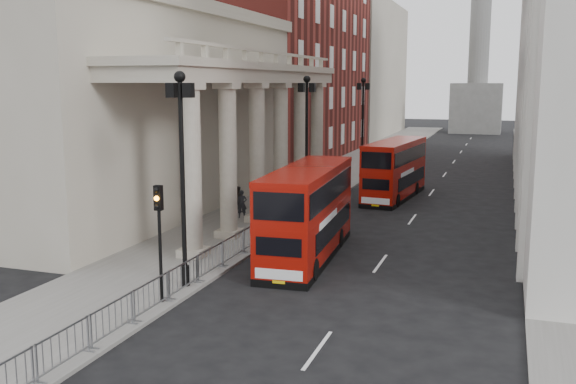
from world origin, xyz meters
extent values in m
plane|color=black|center=(0.00, 0.00, 0.00)|extent=(260.00, 260.00, 0.00)
cube|color=slate|center=(-3.00, 30.00, 0.06)|extent=(6.00, 140.00, 0.12)
cube|color=slate|center=(13.50, 30.00, 0.06)|extent=(3.00, 140.00, 0.12)
cube|color=slate|center=(-0.05, 30.00, 0.07)|extent=(0.20, 140.00, 0.14)
cube|color=#A29A88|center=(-10.50, 18.00, 6.00)|extent=(9.00, 28.00, 12.00)
cube|color=maroon|center=(-10.50, 48.00, 11.00)|extent=(9.00, 32.00, 22.00)
cube|color=#A29A88|center=(-10.50, 80.00, 10.00)|extent=(9.00, 30.00, 20.00)
cube|color=#60605E|center=(6.00, 92.00, 4.00)|extent=(8.00, 8.00, 8.00)
cylinder|color=black|center=(-0.60, 4.00, 0.52)|extent=(0.36, 0.36, 0.80)
cylinder|color=black|center=(-0.60, 4.00, 4.12)|extent=(0.18, 0.18, 8.00)
sphere|color=black|center=(-0.60, 4.00, 8.22)|extent=(0.44, 0.44, 0.44)
cube|color=black|center=(-0.25, 4.00, 7.72)|extent=(0.35, 0.35, 0.55)
cube|color=black|center=(-0.95, 4.00, 7.72)|extent=(0.35, 0.35, 0.55)
cylinder|color=black|center=(-0.60, 20.00, 0.52)|extent=(0.36, 0.36, 0.80)
cylinder|color=black|center=(-0.60, 20.00, 4.12)|extent=(0.18, 0.18, 8.00)
sphere|color=black|center=(-0.60, 20.00, 8.22)|extent=(0.44, 0.44, 0.44)
cube|color=black|center=(-0.25, 20.00, 7.72)|extent=(0.35, 0.35, 0.55)
cube|color=black|center=(-0.95, 20.00, 7.72)|extent=(0.35, 0.35, 0.55)
cylinder|color=black|center=(-0.60, 36.00, 0.52)|extent=(0.36, 0.36, 0.80)
cylinder|color=black|center=(-0.60, 36.00, 4.12)|extent=(0.18, 0.18, 8.00)
sphere|color=black|center=(-0.60, 36.00, 8.22)|extent=(0.44, 0.44, 0.44)
cube|color=black|center=(-0.25, 36.00, 7.72)|extent=(0.35, 0.35, 0.55)
cube|color=black|center=(-0.95, 36.00, 7.72)|extent=(0.35, 0.35, 0.55)
cylinder|color=black|center=(-0.50, 2.00, 1.82)|extent=(0.12, 0.12, 3.40)
cube|color=black|center=(-0.50, 2.00, 3.97)|extent=(0.28, 0.22, 0.90)
sphere|color=black|center=(-0.50, 1.87, 4.27)|extent=(0.18, 0.18, 0.18)
sphere|color=orange|center=(-0.50, 1.87, 3.97)|extent=(0.18, 0.18, 0.18)
sphere|color=black|center=(-0.50, 1.87, 3.67)|extent=(0.18, 0.18, 0.18)
cube|color=gray|center=(-0.35, -6.00, 0.67)|extent=(0.50, 2.30, 1.10)
cube|color=gray|center=(-0.35, -3.65, 0.67)|extent=(0.50, 2.30, 1.10)
cube|color=gray|center=(-0.35, -1.30, 0.67)|extent=(0.50, 2.30, 1.10)
cube|color=gray|center=(-0.35, 1.05, 0.67)|extent=(0.50, 2.30, 1.10)
cube|color=gray|center=(-0.35, 3.40, 0.67)|extent=(0.50, 2.30, 1.10)
cube|color=gray|center=(-0.35, 5.75, 0.67)|extent=(0.50, 2.30, 1.10)
cube|color=gray|center=(-0.35, 8.10, 0.67)|extent=(0.50, 2.30, 1.10)
cube|color=gray|center=(-0.35, 10.45, 0.67)|extent=(0.50, 2.30, 1.10)
cube|color=#900E06|center=(2.61, 9.90, 1.25)|extent=(2.93, 9.83, 1.85)
cube|color=#900E06|center=(2.61, 9.90, 3.16)|extent=(2.93, 9.83, 1.62)
cube|color=#900E06|center=(2.61, 9.90, 4.09)|extent=(2.97, 9.87, 0.23)
cube|color=black|center=(2.61, 9.90, 0.16)|extent=(2.95, 9.83, 0.32)
cube|color=black|center=(2.61, 9.90, 1.48)|extent=(2.86, 7.99, 0.92)
cube|color=black|center=(2.61, 9.90, 3.26)|extent=(2.95, 9.28, 1.02)
cube|color=white|center=(2.92, 5.07, 0.60)|extent=(1.94, 0.18, 0.42)
cube|color=yellow|center=(2.92, 5.06, 0.30)|extent=(0.51, 0.07, 0.12)
cylinder|color=black|center=(1.79, 6.47, 0.46)|extent=(0.35, 0.94, 0.92)
cylinder|color=black|center=(3.87, 6.60, 0.46)|extent=(0.35, 0.94, 0.92)
cylinder|color=black|center=(1.43, 12.10, 0.46)|extent=(0.35, 0.94, 0.92)
cylinder|color=black|center=(3.51, 12.23, 0.46)|extent=(0.35, 0.94, 0.92)
cube|color=#9F0F07|center=(3.77, 26.78, 1.20)|extent=(3.06, 9.48, 1.77)
cube|color=#9F0F07|center=(3.77, 26.78, 3.04)|extent=(3.06, 9.48, 1.55)
cube|color=#9F0F07|center=(3.77, 26.78, 3.93)|extent=(3.10, 9.52, 0.22)
cube|color=black|center=(3.77, 26.78, 0.16)|extent=(3.08, 9.48, 0.31)
cube|color=black|center=(3.77, 26.78, 1.42)|extent=(2.95, 7.72, 0.89)
cube|color=black|center=(3.77, 26.78, 3.13)|extent=(3.07, 8.95, 0.98)
cube|color=white|center=(3.34, 22.15, 0.58)|extent=(1.86, 0.22, 0.40)
cube|color=yellow|center=(3.34, 22.14, 0.28)|extent=(0.49, 0.08, 0.12)
cylinder|color=black|center=(2.47, 23.65, 0.44)|extent=(0.36, 0.91, 0.89)
cylinder|color=black|center=(4.47, 23.46, 0.44)|extent=(0.36, 0.91, 0.89)
cylinder|color=black|center=(2.97, 29.04, 0.44)|extent=(0.36, 0.91, 0.89)
cylinder|color=black|center=(4.97, 28.85, 0.44)|extent=(0.36, 0.91, 0.89)
imported|color=black|center=(-3.53, 16.61, 0.94)|extent=(0.69, 0.56, 1.65)
imported|color=black|center=(-4.49, 18.19, 0.92)|extent=(0.81, 0.65, 1.60)
imported|color=black|center=(-3.00, 22.99, 1.05)|extent=(0.98, 0.71, 1.85)
camera|label=1|loc=(11.10, -17.65, 7.98)|focal=40.00mm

